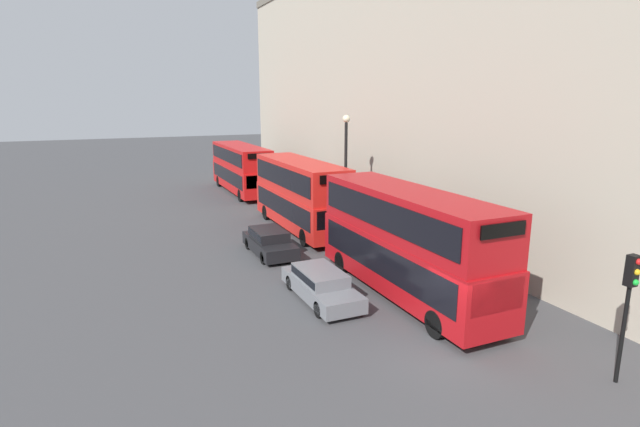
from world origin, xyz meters
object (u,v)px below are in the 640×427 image
at_px(bus_second_in_queue, 300,192).
at_px(pedestrian, 280,187).
at_px(car_hatchback, 269,241).
at_px(bus_third_in_queue, 241,167).
at_px(car_dark_sedan, 321,284).
at_px(bus_leading, 407,239).
at_px(traffic_light, 629,292).

height_order(bus_second_in_queue, pedestrian, bus_second_in_queue).
bearing_deg(car_hatchback, bus_second_in_queue, 50.15).
xyz_separation_m(bus_third_in_queue, car_hatchback, (-3.40, -18.03, -1.57)).
relative_size(car_dark_sedan, car_hatchback, 1.10).
xyz_separation_m(bus_leading, pedestrian, (2.46, 22.67, -1.65)).
bearing_deg(traffic_light, bus_third_in_queue, 93.36).
bearing_deg(bus_leading, traffic_light, -76.25).
xyz_separation_m(bus_second_in_queue, pedestrian, (2.46, 10.85, -1.57)).
relative_size(bus_third_in_queue, car_hatchback, 2.52).
xyz_separation_m(bus_leading, car_dark_sedan, (-3.40, 1.05, -1.80)).
height_order(bus_second_in_queue, traffic_light, bus_second_in_queue).
xyz_separation_m(bus_second_in_queue, car_dark_sedan, (-3.40, -10.77, -1.72)).
height_order(bus_third_in_queue, car_dark_sedan, bus_third_in_queue).
xyz_separation_m(bus_leading, traffic_light, (1.99, -8.13, 0.32)).
bearing_deg(pedestrian, traffic_light, -90.87).
height_order(traffic_light, pedestrian, traffic_light).
height_order(car_dark_sedan, car_hatchback, car_hatchback).
distance_m(car_dark_sedan, pedestrian, 22.40).
height_order(car_dark_sedan, traffic_light, traffic_light).
bearing_deg(car_hatchback, bus_leading, -66.32).
height_order(bus_second_in_queue, car_hatchback, bus_second_in_queue).
distance_m(bus_leading, bus_third_in_queue, 25.78).
relative_size(bus_leading, bus_second_in_queue, 1.04).
relative_size(bus_second_in_queue, traffic_light, 2.60).
bearing_deg(bus_second_in_queue, bus_leading, -90.00).
bearing_deg(traffic_light, car_hatchback, 108.74).
height_order(bus_second_in_queue, car_dark_sedan, bus_second_in_queue).
bearing_deg(traffic_light, bus_second_in_queue, 95.69).
relative_size(bus_leading, car_dark_sedan, 2.20).
relative_size(bus_leading, car_hatchback, 2.42).
bearing_deg(bus_third_in_queue, car_hatchback, -100.68).
relative_size(bus_leading, bus_third_in_queue, 0.96).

